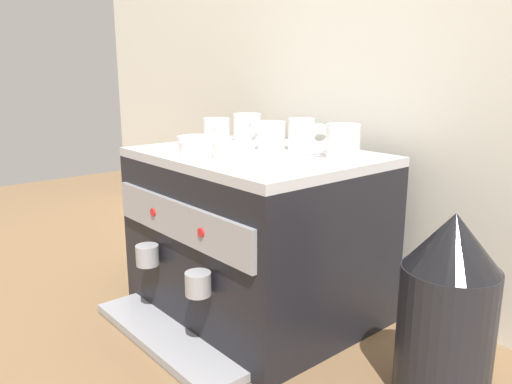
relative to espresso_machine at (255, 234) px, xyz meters
The scene contains 13 objects.
ground_plane 0.21m from the espresso_machine, 90.00° to the left, with size 4.00×4.00×0.00m, color brown.
tiled_backsplash_wall 0.51m from the espresso_machine, 90.00° to the left, with size 2.80×0.03×1.19m, color silver.
espresso_machine is the anchor object (origin of this frame).
ceramic_cup_0 0.31m from the espresso_machine, 146.06° to the left, with size 0.12×0.08×0.08m.
ceramic_cup_1 0.28m from the espresso_machine, 63.84° to the left, with size 0.10×0.08×0.08m.
ceramic_cup_2 0.26m from the espresso_machine, 108.87° to the left, with size 0.08×0.12×0.07m.
ceramic_cup_3 0.33m from the espresso_machine, behind, with size 0.09×0.10×0.07m.
ceramic_cup_4 0.33m from the espresso_machine, 27.24° to the left, with size 0.11×0.09×0.08m.
ceramic_bowl_0 0.28m from the espresso_machine, 152.15° to the right, with size 0.10×0.10×0.03m.
ceramic_bowl_1 0.27m from the espresso_machine, 107.84° to the right, with size 0.09×0.09×0.03m.
ceramic_bowl_2 0.26m from the espresso_machine, 63.64° to the right, with size 0.10×0.10×0.04m.
coffee_grinder 0.52m from the espresso_machine, ahead, with size 0.18×0.18×0.37m.
milk_pitcher 0.48m from the espresso_machine, behind, with size 0.11×0.11×0.15m, color #B7B7BC.
Camera 1 is at (0.94, -0.80, 0.62)m, focal length 35.29 mm.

